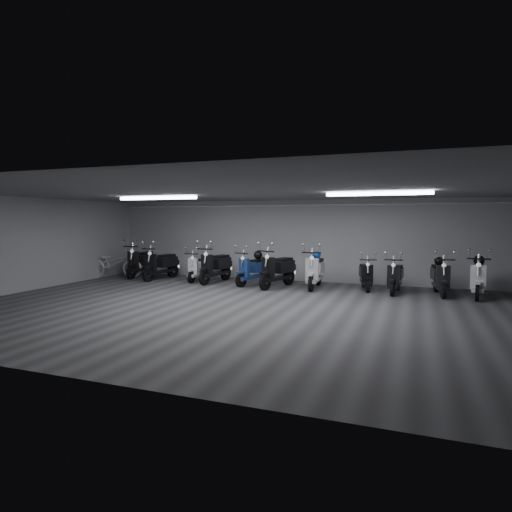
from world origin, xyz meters
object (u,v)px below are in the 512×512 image
(scooter_0, at_px, (140,257))
(helmet_0, at_px, (258,255))
(bicycle, at_px, (114,260))
(helmet_2, at_px, (479,260))
(scooter_9, at_px, (440,272))
(scooter_1, at_px, (161,260))
(scooter_10, at_px, (478,273))
(scooter_2, at_px, (199,263))
(helmet_1, at_px, (317,255))
(scooter_8, at_px, (395,272))
(scooter_3, at_px, (215,261))
(helmet_3, at_px, (439,261))
(scooter_4, at_px, (253,265))
(scooter_5, at_px, (277,264))
(scooter_7, at_px, (366,270))
(scooter_6, at_px, (315,265))

(scooter_0, relative_size, helmet_0, 6.89)
(bicycle, xyz_separation_m, helmet_0, (5.51, 0.36, 0.31))
(helmet_2, bearing_deg, scooter_9, -168.70)
(scooter_1, distance_m, bicycle, 1.91)
(scooter_10, relative_size, helmet_0, 6.53)
(scooter_2, bearing_deg, helmet_1, 0.74)
(helmet_2, bearing_deg, scooter_1, -178.52)
(scooter_0, bearing_deg, scooter_10, -6.76)
(scooter_2, height_order, scooter_8, scooter_8)
(scooter_3, relative_size, helmet_3, 7.74)
(scooter_4, relative_size, scooter_5, 0.91)
(bicycle, bearing_deg, helmet_1, -107.74)
(scooter_3, distance_m, scooter_4, 1.40)
(scooter_8, relative_size, bicycle, 0.83)
(scooter_4, relative_size, helmet_2, 6.18)
(scooter_4, height_order, scooter_8, scooter_4)
(scooter_4, height_order, bicycle, scooter_4)
(helmet_3, bearing_deg, scooter_7, -178.83)
(scooter_1, height_order, scooter_5, scooter_5)
(scooter_3, distance_m, scooter_6, 3.42)
(scooter_0, xyz_separation_m, scooter_10, (11.16, -0.32, -0.04))
(scooter_1, xyz_separation_m, scooter_10, (10.08, 0.00, -0.01))
(scooter_7, bearing_deg, scooter_10, -17.20)
(scooter_5, xyz_separation_m, scooter_10, (5.66, 0.26, -0.04))
(scooter_3, bearing_deg, helmet_3, 9.50)
(scooter_9, xyz_separation_m, helmet_3, (-0.03, 0.24, 0.28))
(scooter_9, height_order, bicycle, bicycle)
(scooter_1, xyz_separation_m, scooter_4, (3.52, -0.04, -0.04))
(scooter_6, height_order, helmet_1, scooter_6)
(helmet_1, bearing_deg, helmet_0, -177.31)
(scooter_2, distance_m, helmet_1, 4.13)
(scooter_2, height_order, scooter_5, scooter_5)
(scooter_1, height_order, helmet_0, scooter_1)
(bicycle, relative_size, scooter_10, 1.09)
(scooter_3, xyz_separation_m, scooter_7, (4.93, 0.24, -0.13))
(helmet_0, distance_m, helmet_1, 1.94)
(helmet_1, relative_size, helmet_3, 0.95)
(scooter_10, distance_m, helmet_3, 1.06)
(scooter_8, bearing_deg, scooter_5, -171.96)
(scooter_7, height_order, helmet_1, scooter_7)
(scooter_7, xyz_separation_m, scooter_8, (0.87, -0.31, 0.03))
(scooter_1, height_order, scooter_6, scooter_6)
(scooter_7, relative_size, helmet_2, 5.56)
(scooter_7, height_order, scooter_9, scooter_9)
(scooter_1, xyz_separation_m, scooter_5, (4.42, -0.26, 0.03))
(scooter_0, relative_size, scooter_10, 1.05)
(scooter_8, height_order, bicycle, bicycle)
(scooter_2, bearing_deg, scooter_3, -10.89)
(scooter_2, bearing_deg, scooter_1, -175.45)
(scooter_0, height_order, scooter_4, scooter_0)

